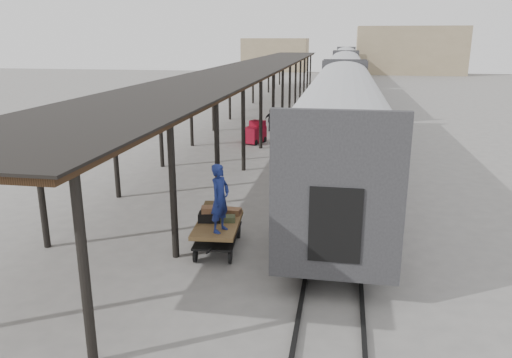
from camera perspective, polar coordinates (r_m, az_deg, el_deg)
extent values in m
plane|color=slate|center=(16.33, -2.32, -6.30)|extent=(160.00, 160.00, 0.00)
cube|color=silver|center=(23.04, 9.77, 6.76)|extent=(3.00, 24.00, 2.90)
cube|color=#28282B|center=(11.43, 9.16, -2.48)|extent=(3.04, 0.22, 3.50)
cube|color=black|center=(22.97, 6.04, 9.15)|extent=(0.04, 22.08, 0.65)
cube|color=black|center=(23.36, 9.58, 2.65)|extent=(2.55, 23.04, 0.50)
cube|color=silver|center=(48.89, 10.09, 11.47)|extent=(3.00, 24.00, 2.90)
cube|color=#28282B|center=(37.03, 10.00, 10.13)|extent=(3.04, 0.22, 3.50)
cube|color=black|center=(48.86, 8.32, 12.60)|extent=(0.04, 22.08, 0.65)
cube|color=black|center=(49.04, 10.00, 9.49)|extent=(2.55, 23.04, 0.50)
cube|color=silver|center=(74.85, 10.19, 12.92)|extent=(3.00, 24.00, 2.90)
cube|color=#28282B|center=(62.96, 10.16, 12.40)|extent=(3.04, 0.22, 3.50)
cube|color=black|center=(74.83, 9.03, 13.66)|extent=(0.04, 22.08, 0.65)
cube|color=black|center=(74.95, 10.13, 11.62)|extent=(2.55, 23.04, 0.50)
cube|color=black|center=(14.87, 4.54, 0.19)|extent=(0.50, 1.70, 2.00)
imported|color=silver|center=(14.91, 4.53, -0.32)|extent=(0.72, 0.89, 1.72)
cube|color=brown|center=(14.99, 2.90, -2.66)|extent=(0.57, 0.25, 0.42)
cube|color=#422B19|center=(39.39, 0.24, 12.74)|extent=(4.60, 64.00, 0.18)
cube|color=black|center=(39.38, 0.24, 12.92)|extent=(4.90, 64.30, 0.06)
cylinder|color=black|center=(39.95, -2.71, 9.89)|extent=(0.20, 0.20, 4.00)
cylinder|color=black|center=(70.43, 2.94, 12.48)|extent=(0.20, 0.20, 4.00)
cylinder|color=black|center=(9.94, -19.07, -9.79)|extent=(0.20, 0.20, 4.00)
cylinder|color=black|center=(39.26, 3.23, 9.78)|extent=(0.20, 0.20, 4.00)
cylinder|color=black|center=(70.04, 6.35, 12.39)|extent=(0.20, 0.20, 4.00)
cube|color=black|center=(49.15, 9.10, 8.56)|extent=(0.10, 150.00, 0.12)
cube|color=black|center=(49.15, 10.80, 8.48)|extent=(0.10, 150.00, 0.12)
cube|color=tan|center=(93.41, 17.11, 13.89)|extent=(18.00, 10.00, 8.00)
cube|color=tan|center=(97.72, 2.25, 14.02)|extent=(12.00, 8.00, 6.00)
cube|color=brown|center=(14.96, -4.38, -5.17)|extent=(1.44, 2.49, 0.12)
cube|color=black|center=(15.09, -4.36, -6.41)|extent=(1.33, 2.39, 0.06)
cylinder|color=black|center=(14.42, -6.95, -8.66)|extent=(0.11, 0.41, 0.40)
cylinder|color=black|center=(14.25, -2.97, -8.87)|extent=(0.11, 0.41, 0.40)
cylinder|color=black|center=(16.13, -5.53, -5.88)|extent=(0.11, 0.41, 0.40)
cylinder|color=black|center=(15.98, -1.99, -6.03)|extent=(0.11, 0.41, 0.40)
cube|color=#38383B|center=(15.40, -5.00, -3.84)|extent=(0.76, 0.58, 0.24)
cube|color=brown|center=(15.53, -2.74, -3.73)|extent=(0.55, 0.40, 0.19)
cube|color=black|center=(15.02, -5.29, -4.32)|extent=(0.72, 0.55, 0.26)
cube|color=#40492B|center=(14.96, -3.31, -4.55)|extent=(0.52, 0.42, 0.17)
cube|color=#4C3A1E|center=(15.32, -4.82, -3.12)|extent=(0.65, 0.51, 0.22)
cube|color=brown|center=(14.98, -5.29, -3.54)|extent=(0.57, 0.47, 0.20)
cube|color=maroon|center=(30.08, -0.21, 5.14)|extent=(1.36, 1.72, 0.90)
cube|color=maroon|center=(30.32, 0.17, 6.38)|extent=(1.01, 0.85, 0.35)
cylinder|color=black|center=(29.89, -1.40, 4.34)|extent=(0.24, 0.38, 0.36)
cylinder|color=black|center=(29.49, -0.06, 4.18)|extent=(0.24, 0.38, 0.36)
cylinder|color=black|center=(30.82, -0.34, 4.70)|extent=(0.24, 0.38, 0.36)
cylinder|color=black|center=(30.43, 0.97, 4.55)|extent=(0.24, 0.38, 0.36)
imported|color=navy|center=(13.96, -4.13, -2.20)|extent=(0.68, 0.83, 1.96)
imported|color=black|center=(33.98, 1.73, 6.74)|extent=(0.91, 0.40, 1.53)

